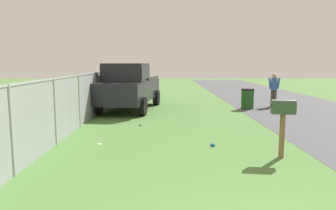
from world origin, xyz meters
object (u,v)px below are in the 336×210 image
mailbox (283,111)px  pedestrian (274,87)px  pickup_truck (129,86)px  trash_bin (247,99)px

mailbox → pedestrian: (8.21, -2.68, -0.12)m
pickup_truck → pedestrian: pickup_truck is taller
pickup_truck → trash_bin: size_ratio=5.46×
pedestrian → trash_bin: bearing=-37.1°
pedestrian → mailbox: bearing=7.8°
mailbox → pedestrian: size_ratio=0.81×
trash_bin → pickup_truck: bearing=92.5°
pickup_truck → trash_bin: 5.47m
trash_bin → pedestrian: bearing=-62.9°
mailbox → pickup_truck: size_ratio=0.26×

